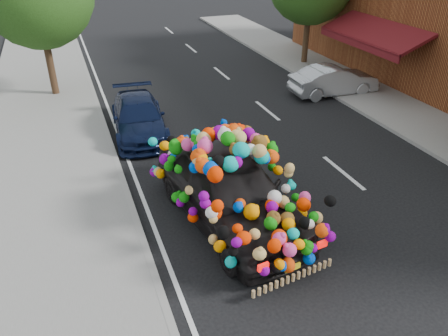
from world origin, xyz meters
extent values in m
plane|color=black|center=(0.00, 0.00, 0.00)|extent=(100.00, 100.00, 0.00)
cube|color=gray|center=(-4.30, 0.00, 0.06)|extent=(4.00, 60.00, 0.12)
cube|color=gray|center=(-2.35, 0.00, 0.07)|extent=(0.15, 60.00, 0.13)
cube|color=gray|center=(8.20, 3.00, 0.06)|extent=(3.00, 40.00, 0.12)
cube|color=#5C1116|center=(8.70, 6.00, 2.35)|extent=(1.62, 5.20, 0.75)
cube|color=#5C1116|center=(7.95, 6.00, 1.95)|extent=(0.06, 5.20, 0.35)
cylinder|color=#332114|center=(-3.80, 9.50, 1.36)|extent=(0.28, 0.28, 2.73)
cylinder|color=#332114|center=(8.00, 10.00, 1.32)|extent=(0.28, 0.28, 2.64)
imported|color=black|center=(-0.25, -0.95, 0.84)|extent=(2.65, 5.18, 1.69)
cube|color=red|center=(-0.58, -3.52, 0.78)|extent=(0.23, 0.09, 0.14)
cube|color=red|center=(0.76, -3.33, 0.78)|extent=(0.23, 0.09, 0.14)
cube|color=yellow|center=(0.09, -3.43, 0.48)|extent=(0.34, 0.09, 0.12)
imported|color=black|center=(-1.29, 4.66, 0.59)|extent=(2.00, 4.18, 1.17)
imported|color=#A5A8AC|center=(6.88, 5.68, 0.59)|extent=(3.65, 1.38, 1.19)
camera|label=1|loc=(-3.34, -8.86, 6.20)|focal=35.00mm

